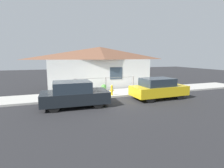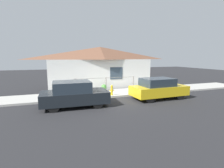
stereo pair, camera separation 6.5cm
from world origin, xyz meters
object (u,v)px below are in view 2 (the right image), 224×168
at_px(car_left, 74,94).
at_px(fire_hydrant, 112,90).
at_px(car_right, 158,88).
at_px(potted_plant_near_hydrant, 104,87).

xyz_separation_m(car_left, fire_hydrant, (2.75, 1.48, -0.20)).
relative_size(car_right, fire_hydrant, 5.21).
xyz_separation_m(car_right, potted_plant_near_hydrant, (-2.77, 3.21, -0.29)).
bearing_deg(car_left, car_right, 1.82).
relative_size(car_left, fire_hydrant, 5.18).
relative_size(car_left, car_right, 0.99).
distance_m(car_left, potted_plant_near_hydrant, 4.21).
bearing_deg(potted_plant_near_hydrant, car_left, -130.13).
bearing_deg(potted_plant_near_hydrant, car_right, -49.19).
bearing_deg(car_left, potted_plant_near_hydrant, 51.71).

